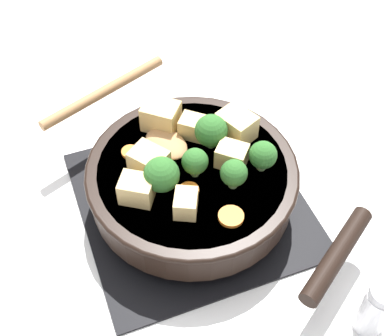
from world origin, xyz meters
TOP-DOWN VIEW (x-y plane):
  - ground_plane at (0.00, 0.00)m, footprint 2.40×2.40m
  - front_burner_grate at (0.00, 0.00)m, footprint 0.31×0.31m
  - skillet_pan at (0.00, -0.00)m, footprint 0.33×0.37m
  - wooden_spoon at (-0.05, 0.12)m, footprint 0.21×0.22m
  - tofu_cube_center_large at (0.02, 0.06)m, footprint 0.05×0.05m
  - tofu_cube_near_handle at (0.05, -0.01)m, footprint 0.05×0.05m
  - tofu_cube_east_chunk at (0.08, 0.03)m, footprint 0.06×0.06m
  - tofu_cube_west_chunk at (-0.01, 0.09)m, footprint 0.06×0.06m
  - tofu_cube_back_piece at (-0.08, -0.02)m, footprint 0.05×0.05m
  - tofu_cube_front_piece at (-0.05, 0.01)m, footprint 0.06×0.06m
  - tofu_cube_mid_small at (-0.03, -0.06)m, footprint 0.04×0.04m
  - broccoli_floret_near_spoon at (0.04, 0.03)m, footprint 0.05×0.05m
  - broccoli_floret_center_top at (0.04, -0.05)m, footprint 0.04×0.04m
  - broccoli_floret_east_rim at (-0.05, -0.02)m, footprint 0.05×0.05m
  - broccoli_floret_west_rim at (-0.00, -0.01)m, footprint 0.04×0.04m
  - broccoli_floret_north_edge at (0.09, -0.03)m, footprint 0.04×0.04m
  - carrot_slice_orange_thin at (0.02, -0.09)m, footprint 0.03×0.03m
  - carrot_slice_near_center at (-0.02, -0.04)m, footprint 0.03×0.03m
  - carrot_slice_edge_slice at (-0.07, 0.05)m, footprint 0.02×0.02m
  - salt_shaker at (0.13, -0.25)m, footprint 0.04×0.04m

SIDE VIEW (x-z plane):
  - ground_plane at x=0.00m, z-range 0.00..0.00m
  - front_burner_grate at x=0.00m, z-range 0.00..0.03m
  - salt_shaker at x=0.13m, z-range 0.00..0.09m
  - skillet_pan at x=0.00m, z-range 0.03..0.08m
  - carrot_slice_orange_thin at x=0.02m, z-range 0.08..0.08m
  - carrot_slice_near_center at x=-0.02m, z-range 0.08..0.08m
  - carrot_slice_edge_slice at x=-0.07m, z-range 0.08..0.08m
  - wooden_spoon at x=-0.05m, z-range 0.08..0.10m
  - tofu_cube_mid_small at x=-0.03m, z-range 0.08..0.11m
  - tofu_cube_center_large at x=0.02m, z-range 0.08..0.11m
  - tofu_cube_near_handle at x=0.05m, z-range 0.08..0.11m
  - tofu_cube_back_piece at x=-0.08m, z-range 0.08..0.11m
  - tofu_cube_front_piece at x=-0.05m, z-range 0.08..0.12m
  - tofu_cube_east_chunk at x=0.08m, z-range 0.08..0.12m
  - tofu_cube_west_chunk at x=-0.01m, z-range 0.08..0.12m
  - broccoli_floret_west_rim at x=0.00m, z-range 0.08..0.13m
  - broccoli_floret_center_top at x=0.04m, z-range 0.08..0.13m
  - broccoli_floret_north_edge at x=0.09m, z-range 0.08..0.13m
  - broccoli_floret_near_spoon at x=0.04m, z-range 0.08..0.13m
  - broccoli_floret_east_rim at x=-0.05m, z-range 0.08..0.13m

